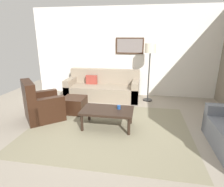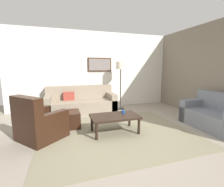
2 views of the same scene
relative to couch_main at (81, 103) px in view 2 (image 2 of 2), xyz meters
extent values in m
plane|color=gray|center=(0.57, -2.08, -0.29)|extent=(8.00, 8.00, 0.00)
cube|color=silver|center=(0.57, 0.52, 1.11)|extent=(6.00, 0.12, 2.80)
cube|color=slate|center=(3.57, -2.08, 1.11)|extent=(0.12, 5.20, 2.80)
cube|color=gray|center=(0.57, -2.08, -0.29)|extent=(3.40, 2.74, 0.01)
cube|color=gray|center=(0.00, -0.10, -0.08)|extent=(2.27, 0.94, 0.42)
cube|color=gray|center=(0.00, 0.25, 0.15)|extent=(2.27, 0.24, 0.88)
cube|color=gray|center=(-1.03, -0.10, 0.02)|extent=(0.20, 0.94, 0.62)
cube|color=gray|center=(1.04, -0.10, 0.02)|extent=(0.20, 0.94, 0.62)
cube|color=#99382D|center=(-0.39, 0.03, 0.27)|extent=(0.36, 0.12, 0.28)
cube|color=slate|center=(2.95, -2.54, -0.08)|extent=(0.84, 1.44, 0.42)
cube|color=slate|center=(3.25, -2.54, 0.15)|extent=(0.24, 1.44, 0.88)
cube|color=slate|center=(2.95, -1.92, 0.02)|extent=(0.84, 0.20, 0.62)
cube|color=black|center=(-1.04, -1.85, -0.07)|extent=(1.13, 1.13, 0.44)
cube|color=black|center=(-1.26, -2.04, 0.18)|extent=(0.68, 0.73, 0.95)
cube|color=black|center=(-0.83, -2.09, 0.01)|extent=(0.71, 0.65, 0.60)
cube|color=black|center=(-1.25, -1.61, 0.01)|extent=(0.71, 0.65, 0.60)
cube|color=black|center=(-0.48, -1.35, -0.09)|extent=(0.56, 0.56, 0.40)
cylinder|color=black|center=(0.05, -2.29, -0.11)|extent=(0.06, 0.06, 0.36)
cylinder|color=black|center=(1.03, -2.29, -0.11)|extent=(0.06, 0.06, 0.36)
cylinder|color=black|center=(0.05, -1.77, -0.11)|extent=(0.06, 0.06, 0.36)
cylinder|color=black|center=(1.03, -1.77, -0.11)|extent=(0.06, 0.06, 0.36)
cube|color=black|center=(0.54, -2.03, 0.09)|extent=(1.10, 0.64, 0.05)
cylinder|color=#1E478C|center=(0.78, -1.96, 0.16)|extent=(0.08, 0.08, 0.08)
cylinder|color=black|center=(1.42, -0.09, -0.28)|extent=(0.28, 0.28, 0.03)
cylinder|color=#262626|center=(1.42, -0.09, 0.43)|extent=(0.04, 0.04, 1.45)
cylinder|color=beige|center=(1.42, -0.09, 1.29)|extent=(0.32, 0.32, 0.26)
cube|color=#382316|center=(0.78, 0.43, 1.32)|extent=(0.88, 0.04, 0.50)
cube|color=slate|center=(0.78, 0.42, 1.32)|extent=(0.80, 0.01, 0.42)
camera|label=1|loc=(1.28, -5.67, 1.62)|focal=29.98mm
camera|label=2|loc=(-0.59, -5.34, 1.19)|focal=25.18mm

